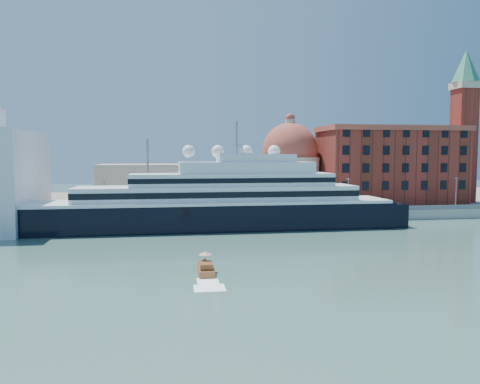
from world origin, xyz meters
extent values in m
plane|color=#33584F|center=(0.00, 0.00, 0.00)|extent=(400.00, 400.00, 0.00)
cube|color=gray|center=(0.00, 34.00, 1.25)|extent=(180.00, 10.00, 2.50)
cube|color=slate|center=(0.00, 75.00, 1.00)|extent=(260.00, 72.00, 2.00)
cube|color=slate|center=(0.00, 29.50, 3.10)|extent=(180.00, 0.10, 1.20)
cube|color=black|center=(-6.36, 23.00, 2.38)|extent=(84.21, 12.96, 7.02)
cube|color=black|center=(35.74, 23.00, 2.16)|extent=(6.48, 11.88, 6.48)
cube|color=white|center=(-6.36, 23.00, 6.15)|extent=(82.05, 13.17, 0.65)
cube|color=white|center=(-4.20, 23.00, 8.10)|extent=(62.62, 10.80, 3.24)
cube|color=black|center=(-4.20, 17.60, 8.10)|extent=(62.62, 0.15, 1.30)
cube|color=white|center=(-0.96, 23.00, 11.12)|extent=(45.34, 9.72, 2.81)
cube|color=white|center=(2.27, 23.00, 13.82)|extent=(30.23, 8.64, 2.59)
cube|color=white|center=(4.43, 23.00, 15.98)|extent=(17.27, 7.56, 1.73)
cylinder|color=slate|center=(0.12, 23.00, 20.51)|extent=(0.32, 0.32, 7.56)
sphere|color=white|center=(-10.68, 23.00, 17.49)|extent=(2.81, 2.81, 2.81)
sphere|color=white|center=(-4.20, 23.00, 17.49)|extent=(2.81, 2.81, 2.81)
sphere|color=white|center=(2.27, 23.00, 17.49)|extent=(2.81, 2.81, 2.81)
sphere|color=white|center=(8.75, 23.00, 17.49)|extent=(2.81, 2.81, 2.81)
cube|color=white|center=(-43.96, 19.11, 0.51)|extent=(10.63, 4.94, 1.36)
cube|color=white|center=(-42.28, 19.38, 1.62)|extent=(3.70, 2.63, 1.02)
cube|color=brown|center=(-10.41, -16.53, 0.38)|extent=(2.35, 6.62, 1.09)
cube|color=brown|center=(-10.44, -17.63, 1.31)|extent=(1.82, 2.78, 0.88)
cylinder|color=slate|center=(-10.40, -15.99, 1.75)|extent=(0.07, 0.07, 1.75)
cone|color=red|center=(-10.40, -15.99, 2.74)|extent=(1.97, 1.97, 0.44)
cube|color=maroon|center=(52.00, 52.00, 13.00)|extent=(42.00, 18.00, 22.00)
cube|color=#9A4332|center=(52.00, 52.00, 24.50)|extent=(43.00, 19.00, 1.50)
cube|color=maroon|center=(76.00, 52.00, 19.50)|extent=(6.00, 6.00, 35.00)
cube|color=beige|center=(76.00, 52.00, 38.00)|extent=(7.00, 7.00, 2.00)
cone|color=#3C8564|center=(76.00, 52.00, 44.00)|extent=(8.40, 8.40, 10.00)
cylinder|color=beige|center=(22.00, 58.00, 9.00)|extent=(18.00, 18.00, 14.00)
sphere|color=#9A4332|center=(22.00, 58.00, 18.00)|extent=(17.00, 17.00, 17.00)
cylinder|color=beige|center=(22.00, 58.00, 26.00)|extent=(3.00, 3.00, 3.00)
cube|color=beige|center=(8.00, 56.00, 7.00)|extent=(18.00, 14.00, 10.00)
cube|color=beige|center=(-20.00, 58.00, 8.00)|extent=(30.00, 16.00, 12.00)
cylinder|color=slate|center=(-30.00, 31.00, 6.50)|extent=(0.24, 0.24, 8.00)
cube|color=slate|center=(-30.00, 31.00, 10.60)|extent=(0.80, 0.30, 0.25)
cylinder|color=slate|center=(0.00, 31.00, 6.50)|extent=(0.24, 0.24, 8.00)
cube|color=slate|center=(0.00, 31.00, 10.60)|extent=(0.80, 0.30, 0.25)
cylinder|color=slate|center=(30.00, 31.00, 6.50)|extent=(0.24, 0.24, 8.00)
cube|color=slate|center=(30.00, 31.00, 10.60)|extent=(0.80, 0.30, 0.25)
cylinder|color=slate|center=(60.00, 31.00, 6.50)|extent=(0.24, 0.24, 8.00)
cube|color=slate|center=(60.00, 31.00, 10.60)|extent=(0.80, 0.30, 0.25)
cylinder|color=slate|center=(-20.00, 33.00, 11.50)|extent=(0.50, 0.50, 18.00)
camera|label=1|loc=(-15.93, -81.45, 16.62)|focal=35.00mm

